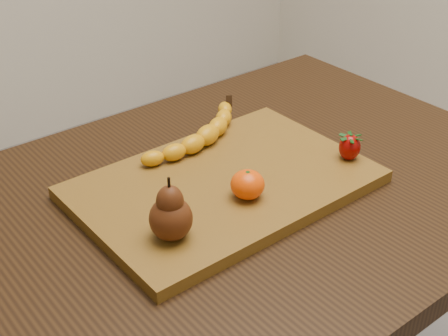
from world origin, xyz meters
TOP-DOWN VIEW (x-y plane):
  - table at (0.00, 0.00)m, footprint 1.00×0.70m
  - cutting_board at (-0.02, 0.01)m, footprint 0.45×0.30m
  - banana at (0.03, 0.12)m, footprint 0.22×0.12m
  - pear at (-0.17, -0.06)m, footprint 0.06×0.06m
  - mandarin at (-0.02, -0.05)m, footprint 0.07×0.07m
  - strawberry at (0.18, -0.07)m, footprint 0.04×0.04m

SIDE VIEW (x-z plane):
  - table at x=0.00m, z-range 0.28..1.04m
  - cutting_board at x=-0.02m, z-range 0.76..0.78m
  - banana at x=0.03m, z-range 0.78..0.81m
  - mandarin at x=-0.02m, z-range 0.78..0.82m
  - strawberry at x=0.18m, z-range 0.78..0.82m
  - pear at x=-0.17m, z-range 0.78..0.87m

